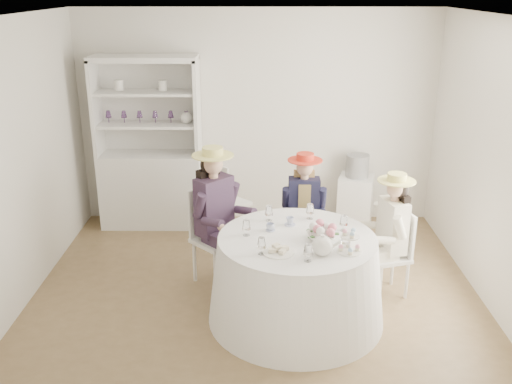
{
  "coord_description": "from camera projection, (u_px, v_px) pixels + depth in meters",
  "views": [
    {
      "loc": [
        0.04,
        -5.11,
        2.96
      ],
      "look_at": [
        0.0,
        0.1,
        1.05
      ],
      "focal_mm": 40.0,
      "sensor_mm": 36.0,
      "label": 1
    }
  ],
  "objects": [
    {
      "name": "ground",
      "position": [
        256.0,
        292.0,
        5.82
      ],
      "size": [
        4.5,
        4.5,
        0.0
      ],
      "primitive_type": "plane",
      "color": "brown",
      "rests_on": "ground"
    },
    {
      "name": "tea_table",
      "position": [
        296.0,
        278.0,
        5.24
      ],
      "size": [
        1.63,
        1.63,
        0.82
      ],
      "rotation": [
        0.0,
        0.0,
        -0.27
      ],
      "color": "white",
      "rests_on": "ground"
    },
    {
      "name": "wall_front",
      "position": [
        253.0,
        264.0,
        3.48
      ],
      "size": [
        4.5,
        0.0,
        4.5
      ],
      "primitive_type": "plane",
      "rotation": [
        -1.57,
        0.0,
        0.0
      ],
      "color": "silver",
      "rests_on": "ground"
    },
    {
      "name": "cupcake_stand",
      "position": [
        349.0,
        244.0,
        4.8
      ],
      "size": [
        0.21,
        0.21,
        0.2
      ],
      "rotation": [
        0.0,
        0.0,
        0.15
      ],
      "color": "white",
      "rests_on": "tea_table"
    },
    {
      "name": "guest_right",
      "position": [
        390.0,
        228.0,
        5.56
      ],
      "size": [
        0.52,
        0.48,
        1.28
      ],
      "rotation": [
        0.0,
        0.0,
        -1.28
      ],
      "color": "silver",
      "rests_on": "ground"
    },
    {
      "name": "side_table",
      "position": [
        355.0,
        201.0,
        7.34
      ],
      "size": [
        0.52,
        0.52,
        0.65
      ],
      "primitive_type": "cube",
      "rotation": [
        0.0,
        0.0,
        -0.26
      ],
      "color": "silver",
      "rests_on": "ground"
    },
    {
      "name": "teacup_b",
      "position": [
        290.0,
        222.0,
        5.35
      ],
      "size": [
        0.1,
        0.1,
        0.07
      ],
      "primitive_type": "imported",
      "rotation": [
        0.0,
        0.0,
        0.38
      ],
      "color": "white",
      "rests_on": "tea_table"
    },
    {
      "name": "spare_chair",
      "position": [
        224.0,
        200.0,
        6.8
      ],
      "size": [
        0.58,
        0.58,
        1.0
      ],
      "rotation": [
        0.0,
        0.0,
        2.39
      ],
      "color": "silver",
      "rests_on": "ground"
    },
    {
      "name": "flower_bowl",
      "position": [
        320.0,
        238.0,
        5.02
      ],
      "size": [
        0.27,
        0.27,
        0.06
      ],
      "primitive_type": "imported",
      "rotation": [
        0.0,
        0.0,
        0.12
      ],
      "color": "white",
      "rests_on": "tea_table"
    },
    {
      "name": "guest_left",
      "position": [
        216.0,
        209.0,
        5.75
      ],
      "size": [
        0.62,
        0.62,
        1.46
      ],
      "rotation": [
        0.0,
        0.0,
        0.79
      ],
      "color": "silver",
      "rests_on": "ground"
    },
    {
      "name": "wall_back",
      "position": [
        257.0,
        118.0,
        7.23
      ],
      "size": [
        4.5,
        0.0,
        4.5
      ],
      "primitive_type": "plane",
      "rotation": [
        1.57,
        0.0,
        0.0
      ],
      "color": "silver",
      "rests_on": "ground"
    },
    {
      "name": "sandwich_plate",
      "position": [
        279.0,
        251.0,
        4.81
      ],
      "size": [
        0.28,
        0.28,
        0.06
      ],
      "rotation": [
        0.0,
        0.0,
        0.09
      ],
      "color": "white",
      "rests_on": "tea_table"
    },
    {
      "name": "guest_mid",
      "position": [
        304.0,
        204.0,
        6.1
      ],
      "size": [
        0.47,
        0.49,
        1.3
      ],
      "rotation": [
        0.0,
        0.0,
        -0.01
      ],
      "color": "silver",
      "rests_on": "ground"
    },
    {
      "name": "hutch",
      "position": [
        151.0,
        167.0,
        7.22
      ],
      "size": [
        1.31,
        0.56,
        2.16
      ],
      "rotation": [
        0.0,
        0.0,
        -0.07
      ],
      "color": "silver",
      "rests_on": "ground"
    },
    {
      "name": "flower_arrangement",
      "position": [
        322.0,
        229.0,
        5.03
      ],
      "size": [
        0.21,
        0.21,
        0.08
      ],
      "rotation": [
        0.0,
        0.0,
        -0.19
      ],
      "color": "pink",
      "rests_on": "tea_table"
    },
    {
      "name": "wall_right",
      "position": [
        496.0,
        166.0,
        5.34
      ],
      "size": [
        0.0,
        4.5,
        4.5
      ],
      "primitive_type": "plane",
      "rotation": [
        1.57,
        0.0,
        -1.57
      ],
      "color": "silver",
      "rests_on": "ground"
    },
    {
      "name": "table_teapot",
      "position": [
        323.0,
        246.0,
        4.76
      ],
      "size": [
        0.25,
        0.18,
        0.19
      ],
      "rotation": [
        0.0,
        0.0,
        -0.37
      ],
      "color": "white",
      "rests_on": "tea_table"
    },
    {
      "name": "teacup_a",
      "position": [
        270.0,
        227.0,
        5.23
      ],
      "size": [
        0.1,
        0.1,
        0.06
      ],
      "primitive_type": "imported",
      "rotation": [
        0.0,
        0.0,
        0.37
      ],
      "color": "white",
      "rests_on": "tea_table"
    },
    {
      "name": "stemware_set",
      "position": [
        298.0,
        230.0,
        5.08
      ],
      "size": [
        0.97,
        0.97,
        0.15
      ],
      "color": "white",
      "rests_on": "tea_table"
    },
    {
      "name": "ceiling",
      "position": [
        256.0,
        16.0,
        4.89
      ],
      "size": [
        4.5,
        4.5,
        0.0
      ],
      "primitive_type": "plane",
      "rotation": [
        3.14,
        0.0,
        0.0
      ],
      "color": "white",
      "rests_on": "wall_back"
    },
    {
      "name": "wall_left",
      "position": [
        18.0,
        165.0,
        5.37
      ],
      "size": [
        0.0,
        4.5,
        4.5
      ],
      "primitive_type": "plane",
      "rotation": [
        1.57,
        0.0,
        1.57
      ],
      "color": "silver",
      "rests_on": "ground"
    },
    {
      "name": "hatbox",
      "position": [
        357.0,
        166.0,
        7.18
      ],
      "size": [
        0.36,
        0.36,
        0.29
      ],
      "primitive_type": "cylinder",
      "rotation": [
        0.0,
        0.0,
        0.31
      ],
      "color": "black",
      "rests_on": "side_table"
    },
    {
      "name": "teacup_c",
      "position": [
        328.0,
        231.0,
        5.16
      ],
      "size": [
        0.09,
        0.09,
        0.06
      ],
      "primitive_type": "imported",
      "rotation": [
        0.0,
        0.0,
        0.13
      ],
      "color": "white",
      "rests_on": "tea_table"
    }
  ]
}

